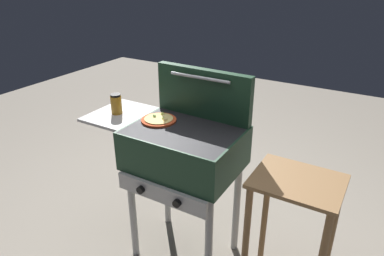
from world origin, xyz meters
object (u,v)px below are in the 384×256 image
Objects in this scene: sauce_jar at (116,104)px; grill at (182,151)px; prep_table at (293,216)px; pizza_cheese at (159,120)px.

grill is at bearing 1.05° from sauce_jar.
sauce_jar is at bearing -179.35° from prep_table.
sauce_jar is 0.16× the size of prep_table.
pizza_cheese is at bearing 171.16° from grill.
pizza_cheese is 0.30m from sauce_jar.
sauce_jar is at bearing -178.95° from grill.
grill reaches higher than prep_table.
sauce_jar reaches higher than prep_table.
grill is at bearing -179.63° from prep_table.
prep_table is at bearing 0.65° from sauce_jar.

